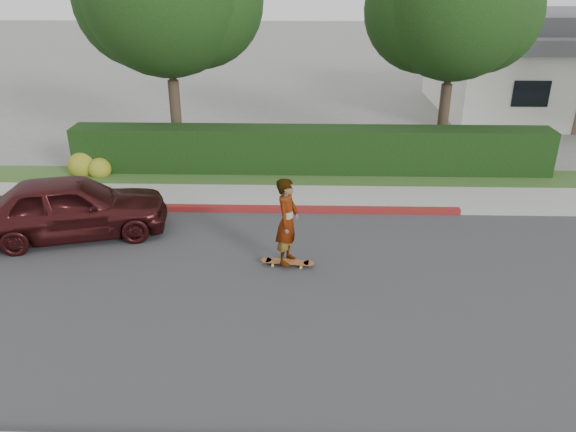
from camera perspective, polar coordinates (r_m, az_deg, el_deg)
ground at (r=12.05m, az=17.13°, el=-7.70°), size 120.00×120.00×0.00m
road at (r=12.04m, az=17.13°, el=-7.68°), size 60.00×8.00×0.01m
curb_far at (r=15.54m, az=13.51°, el=0.51°), size 60.00×0.20×0.15m
curb_red_section at (r=15.30m, az=-5.13°, el=0.74°), size 12.00×0.21×0.15m
sidewalk_far at (r=16.36m, az=12.91°, el=1.73°), size 60.00×1.60×0.12m
planting_strip at (r=17.83m, az=12.00°, el=3.67°), size 60.00×1.60×0.10m
hedge at (r=17.87m, az=2.32°, el=6.62°), size 15.00×1.00×1.50m
flowering_shrub at (r=18.82m, az=-19.63°, el=4.79°), size 1.40×1.00×0.90m
tree_center at (r=19.64m, az=16.51°, el=19.68°), size 5.66×4.84×7.44m
house at (r=28.46m, az=25.63°, el=13.77°), size 10.60×8.60×4.30m
skateboard at (r=12.51m, az=-0.06°, el=-4.69°), size 1.20×0.37×0.11m
skateboarder at (r=12.06m, az=-0.07°, el=-0.55°), size 0.65×0.82×1.96m
car_maroon at (r=14.60m, az=-21.12°, el=0.88°), size 4.83×2.93×1.54m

